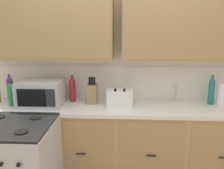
{
  "coord_description": "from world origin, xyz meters",
  "views": [
    {
      "loc": [
        0.07,
        -2.27,
        1.78
      ],
      "look_at": [
        -0.05,
        0.27,
        1.17
      ],
      "focal_mm": 38.26,
      "sensor_mm": 36.0,
      "label": 1
    }
  ],
  "objects_px": {
    "microwave": "(41,93)",
    "paper_towel_roll": "(223,95)",
    "toaster": "(120,98)",
    "knife_block": "(92,93)",
    "bottle_green": "(11,94)",
    "bottle_red": "(72,89)",
    "bottle_violet": "(10,88)",
    "bottle_teal": "(212,90)"
  },
  "relations": [
    {
      "from": "toaster",
      "to": "knife_block",
      "type": "xyz_separation_m",
      "value": [
        -0.32,
        0.12,
        0.02
      ]
    },
    {
      "from": "bottle_red",
      "to": "bottle_green",
      "type": "distance_m",
      "value": 0.69
    },
    {
      "from": "paper_towel_roll",
      "to": "toaster",
      "type": "bearing_deg",
      "value": -175.67
    },
    {
      "from": "bottle_red",
      "to": "paper_towel_roll",
      "type": "bearing_deg",
      "value": -2.96
    },
    {
      "from": "microwave",
      "to": "bottle_red",
      "type": "xyz_separation_m",
      "value": [
        0.32,
        0.18,
        0.01
      ]
    },
    {
      "from": "bottle_teal",
      "to": "bottle_violet",
      "type": "relative_size",
      "value": 1.06
    },
    {
      "from": "bottle_red",
      "to": "bottle_teal",
      "type": "bearing_deg",
      "value": -1.32
    },
    {
      "from": "microwave",
      "to": "bottle_teal",
      "type": "bearing_deg",
      "value": 4.12
    },
    {
      "from": "knife_block",
      "to": "bottle_green",
      "type": "relative_size",
      "value": 1.11
    },
    {
      "from": "knife_block",
      "to": "bottle_red",
      "type": "bearing_deg",
      "value": 166.77
    },
    {
      "from": "paper_towel_roll",
      "to": "bottle_teal",
      "type": "xyz_separation_m",
      "value": [
        -0.11,
        0.05,
        0.03
      ]
    },
    {
      "from": "bottle_red",
      "to": "bottle_violet",
      "type": "height_order",
      "value": "bottle_violet"
    },
    {
      "from": "bottle_green",
      "to": "bottle_violet",
      "type": "bearing_deg",
      "value": 116.5
    },
    {
      "from": "bottle_violet",
      "to": "paper_towel_roll",
      "type": "bearing_deg",
      "value": -1.81
    },
    {
      "from": "toaster",
      "to": "knife_block",
      "type": "height_order",
      "value": "knife_block"
    },
    {
      "from": "toaster",
      "to": "knife_block",
      "type": "bearing_deg",
      "value": 159.7
    },
    {
      "from": "knife_block",
      "to": "bottle_teal",
      "type": "bearing_deg",
      "value": 0.85
    },
    {
      "from": "bottle_violet",
      "to": "bottle_red",
      "type": "bearing_deg",
      "value": 0.83
    },
    {
      "from": "microwave",
      "to": "bottle_green",
      "type": "bearing_deg",
      "value": -174.44
    },
    {
      "from": "microwave",
      "to": "bottle_red",
      "type": "distance_m",
      "value": 0.36
    },
    {
      "from": "knife_block",
      "to": "bottle_violet",
      "type": "height_order",
      "value": "bottle_violet"
    },
    {
      "from": "paper_towel_roll",
      "to": "bottle_green",
      "type": "xyz_separation_m",
      "value": [
        -2.37,
        -0.12,
        0.01
      ]
    },
    {
      "from": "paper_towel_roll",
      "to": "bottle_green",
      "type": "relative_size",
      "value": 0.93
    },
    {
      "from": "paper_towel_roll",
      "to": "bottle_violet",
      "type": "distance_m",
      "value": 2.47
    },
    {
      "from": "knife_block",
      "to": "paper_towel_roll",
      "type": "xyz_separation_m",
      "value": [
        1.47,
        -0.03,
        0.01
      ]
    },
    {
      "from": "microwave",
      "to": "bottle_green",
      "type": "distance_m",
      "value": 0.34
    },
    {
      "from": "knife_block",
      "to": "bottle_teal",
      "type": "height_order",
      "value": "bottle_teal"
    },
    {
      "from": "toaster",
      "to": "microwave",
      "type": "bearing_deg",
      "value": 179.97
    },
    {
      "from": "knife_block",
      "to": "paper_towel_roll",
      "type": "height_order",
      "value": "knife_block"
    },
    {
      "from": "bottle_teal",
      "to": "bottle_red",
      "type": "bearing_deg",
      "value": 178.68
    },
    {
      "from": "paper_towel_roll",
      "to": "microwave",
      "type": "bearing_deg",
      "value": -177.56
    },
    {
      "from": "bottle_red",
      "to": "bottle_teal",
      "type": "distance_m",
      "value": 1.61
    },
    {
      "from": "knife_block",
      "to": "bottle_green",
      "type": "bearing_deg",
      "value": -170.45
    },
    {
      "from": "bottle_green",
      "to": "bottle_teal",
      "type": "relative_size",
      "value": 0.83
    },
    {
      "from": "microwave",
      "to": "bottle_green",
      "type": "relative_size",
      "value": 1.72
    },
    {
      "from": "microwave",
      "to": "paper_towel_roll",
      "type": "distance_m",
      "value": 2.04
    },
    {
      "from": "toaster",
      "to": "bottle_teal",
      "type": "xyz_separation_m",
      "value": [
        1.04,
        0.14,
        0.07
      ]
    },
    {
      "from": "paper_towel_roll",
      "to": "bottle_violet",
      "type": "relative_size",
      "value": 0.82
    },
    {
      "from": "microwave",
      "to": "bottle_teal",
      "type": "distance_m",
      "value": 1.93
    },
    {
      "from": "bottle_red",
      "to": "bottle_green",
      "type": "height_order",
      "value": "bottle_red"
    },
    {
      "from": "bottle_green",
      "to": "bottle_teal",
      "type": "height_order",
      "value": "bottle_teal"
    },
    {
      "from": "knife_block",
      "to": "bottle_red",
      "type": "relative_size",
      "value": 1.0
    }
  ]
}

